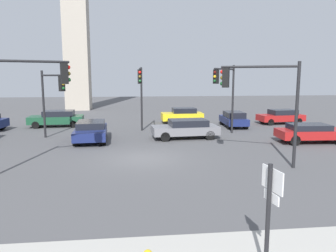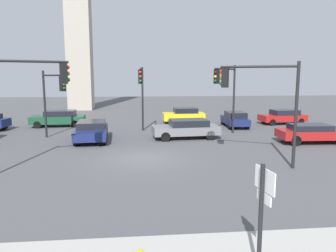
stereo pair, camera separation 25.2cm
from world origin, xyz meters
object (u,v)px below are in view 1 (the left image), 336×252
Objects in this scene: traffic_light_0 at (141,86)px; traffic_light_3 at (260,92)px; car_5 at (281,116)px; car_0 at (186,128)px; traffic_light_1 at (225,86)px; traffic_light_4 at (27,90)px; car_1 at (91,130)px; direction_sign at (269,206)px; car_8 at (183,115)px; car_6 at (234,119)px; traffic_light_2 at (52,92)px; car_3 at (311,132)px; car_7 at (57,118)px.

traffic_light_0 is 1.00× the size of traffic_light_3.
car_0 is at bearing 26.51° from car_5.
traffic_light_1 reaches higher than car_0.
traffic_light_0 is at bearing -36.10° from car_0.
traffic_light_4 reaches higher than car_1.
direction_sign is 0.63× the size of car_8.
traffic_light_4 is 18.71m from car_6.
traffic_light_4 is (0.69, -7.76, 0.45)m from traffic_light_2.
car_6 reaches higher than car_3.
car_7 is 11.60m from car_8.
car_3 is at bearing 159.41° from car_0.
traffic_light_1 is 14.28m from traffic_light_4.
traffic_light_3 is 1.11× the size of car_1.
car_8 is at bearing 86.44° from traffic_light_2.
car_5 is 20.80m from car_7.
traffic_light_0 is 9.29m from car_6.
traffic_light_3 is at bearing 104.98° from car_0.
traffic_light_3 is at bearing 61.34° from direction_sign.
car_5 is at bearing 175.49° from car_7.
traffic_light_1 is at bearing 52.40° from traffic_light_2.
traffic_light_2 is 13.01m from car_8.
traffic_light_1 reaches higher than car_6.
traffic_light_2 is at bearing 109.61° from car_6.
car_5 is (7.14, 5.50, -3.04)m from traffic_light_1.
car_1 is at bearing 115.13° from car_6.
car_7 is at bearing 104.14° from direction_sign.
car_7 is (-15.70, 1.93, 0.04)m from car_6.
car_1 is at bearing 101.19° from direction_sign.
car_0 is 11.96m from car_5.
traffic_light_4 reaches higher than traffic_light_2.
car_3 is 20.96m from car_7.
traffic_light_0 is 0.98× the size of traffic_light_1.
traffic_light_1 is 8.10m from traffic_light_3.
traffic_light_2 reaches higher than direction_sign.
car_1 is (-3.58, -2.14, -3.05)m from traffic_light_0.
traffic_light_4 reaches higher than car_3.
car_5 is at bearing 168.94° from car_8.
traffic_light_0 is 1.09× the size of car_7.
car_5 is (1.97, 8.69, 0.01)m from car_3.
traffic_light_2 is 18.01m from car_3.
traffic_light_1 reaches higher than traffic_light_2.
car_3 is at bearing 41.52° from traffic_light_2.
traffic_light_4 is at bearing 134.00° from car_6.
traffic_light_2 is at bearing 72.86° from traffic_light_4.
car_7 is (-1.93, 14.18, -3.12)m from traffic_light_4.
car_3 is 12.57m from car_8.
car_7 is (-3.83, 6.92, 0.03)m from car_1.
traffic_light_2 is 0.94× the size of traffic_light_3.
direction_sign is at bearing 28.52° from traffic_light_1.
car_0 is (9.35, -0.35, -2.69)m from traffic_light_2.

